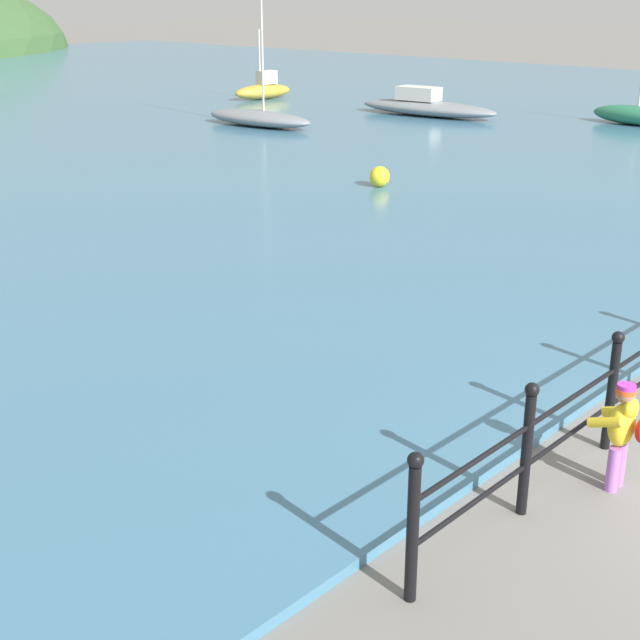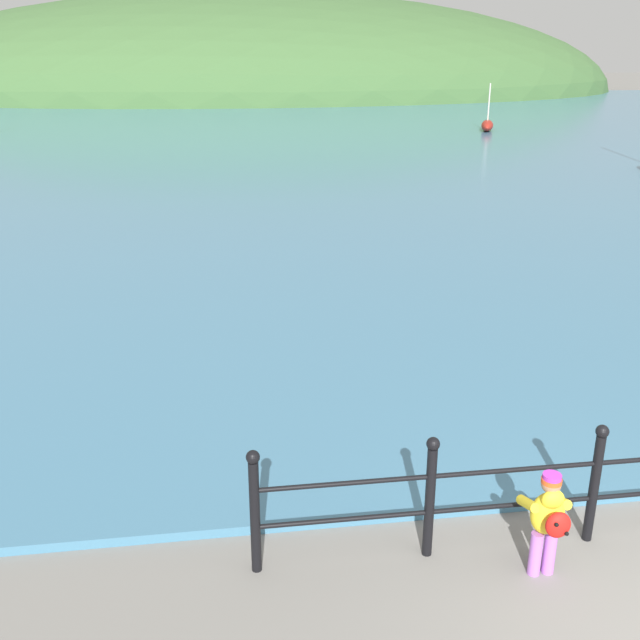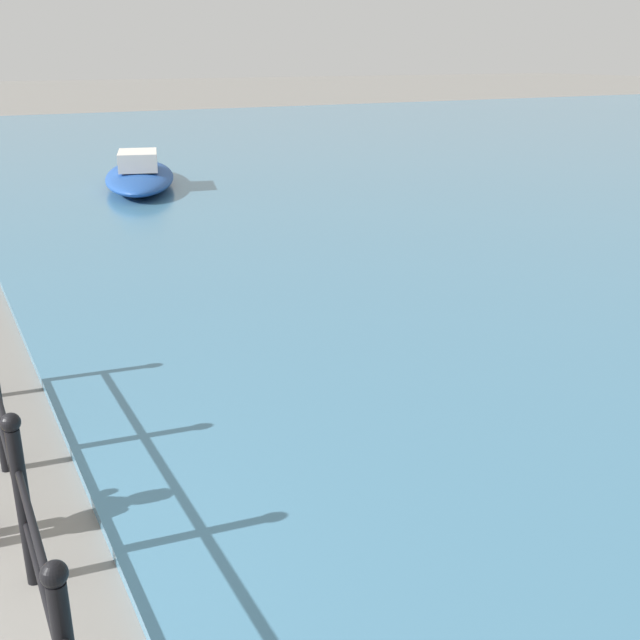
# 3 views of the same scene
# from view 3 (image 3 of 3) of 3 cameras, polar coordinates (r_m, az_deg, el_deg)

# --- Properties ---
(iron_railing) EXTENTS (6.34, 0.12, 1.21)m
(iron_railing) POSITION_cam_3_polar(r_m,az_deg,el_deg) (5.10, -21.76, -12.32)
(iron_railing) COLOR black
(iron_railing) RESTS_ON ground
(boat_blue_hull) EXTENTS (5.40, 2.97, 0.91)m
(boat_blue_hull) POSITION_cam_3_polar(r_m,az_deg,el_deg) (19.34, -13.59, 10.70)
(boat_blue_hull) COLOR #1E4793
(boat_blue_hull) RESTS_ON water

